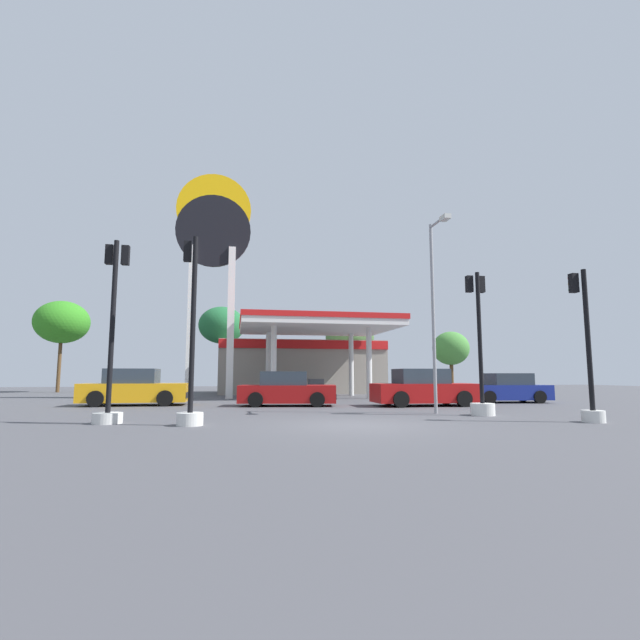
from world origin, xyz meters
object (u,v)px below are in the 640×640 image
object	(u,v)px
car_0	(287,390)
tree_0	(62,322)
traffic_signal_0	(191,368)
corner_streetlamp	(435,296)
car_1	(135,389)
tree_1	(222,326)
traffic_signal_2	(589,371)
tree_3	(451,348)
traffic_signal_1	(481,372)
tree_2	(350,338)
traffic_signal_3	(111,360)
car_2	(507,389)
car_3	(424,389)
station_pole_sign	(213,251)

from	to	relation	value
car_0	tree_0	xyz separation A→B (m)	(-15.75, 19.03, 4.78)
traffic_signal_0	corner_streetlamp	xyz separation A→B (m)	(8.13, 2.29, 2.59)
car_1	tree_1	distance (m)	17.01
traffic_signal_2	tree_3	distance (m)	30.39
traffic_signal_0	traffic_signal_1	world-z (taller)	traffic_signal_0
traffic_signal_0	traffic_signal_2	bearing A→B (deg)	-6.10
traffic_signal_1	tree_2	world-z (taller)	tree_2
traffic_signal_3	car_0	bearing A→B (deg)	48.28
tree_0	corner_streetlamp	size ratio (longest dim) A/B	1.05
car_1	tree_2	distance (m)	23.09
traffic_signal_0	tree_2	size ratio (longest dim) A/B	0.81
traffic_signal_1	tree_1	world-z (taller)	tree_1
traffic_signal_1	tree_1	xyz separation A→B (m)	(-9.24, 23.53, 3.85)
tree_0	car_0	bearing A→B (deg)	-50.39
traffic_signal_2	tree_3	world-z (taller)	tree_3
tree_1	car_1	bearing A→B (deg)	-101.33
car_2	traffic_signal_3	xyz separation A→B (m)	(-16.55, -6.96, 1.12)
tree_2	tree_3	bearing A→B (deg)	4.52
traffic_signal_2	tree_1	xyz separation A→B (m)	(-11.12, 26.18, 3.85)
car_3	traffic_signal_1	distance (m)	4.91
traffic_signal_3	tree_0	xyz separation A→B (m)	(-10.05, 25.42, 3.70)
car_3	traffic_signal_1	bearing A→B (deg)	-90.09
station_pole_sign	car_3	distance (m)	14.74
car_3	traffic_signal_1	xyz separation A→B (m)	(-0.01, -4.86, 0.71)
car_2	traffic_signal_1	size ratio (longest dim) A/B	0.85
station_pole_sign	corner_streetlamp	size ratio (longest dim) A/B	1.95
station_pole_sign	traffic_signal_0	size ratio (longest dim) A/B	2.58
tree_3	car_3	bearing A→B (deg)	-118.97
station_pole_sign	tree_3	world-z (taller)	station_pole_sign
traffic_signal_3	traffic_signal_1	bearing A→B (deg)	2.45
station_pole_sign	corner_streetlamp	distance (m)	15.34
traffic_signal_3	tree_3	distance (m)	35.33
traffic_signal_2	tree_3	size ratio (longest dim) A/B	0.82
tree_2	corner_streetlamp	distance (m)	24.57
car_3	tree_3	size ratio (longest dim) A/B	0.84
car_1	tree_1	world-z (taller)	tree_1
traffic_signal_3	tree_0	distance (m)	27.58
station_pole_sign	car_3	xyz separation A→B (m)	(9.55, -8.03, -7.84)
traffic_signal_1	car_1	bearing A→B (deg)	149.05
traffic_signal_2	station_pole_sign	bearing A→B (deg)	126.32
car_2	tree_2	distance (m)	19.44
station_pole_sign	car_0	distance (m)	11.17
tree_0	tree_2	size ratio (longest dim) A/B	1.12
car_0	tree_0	distance (m)	25.16
station_pole_sign	traffic_signal_3	distance (m)	15.15
car_2	tree_0	xyz separation A→B (m)	(-26.61, 18.46, 4.82)
car_1	traffic_signal_3	xyz separation A→B (m)	(0.89, -7.96, 1.03)
car_1	traffic_signal_3	distance (m)	8.08
station_pole_sign	traffic_signal_2	world-z (taller)	station_pole_sign
car_1	traffic_signal_0	distance (m)	9.50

